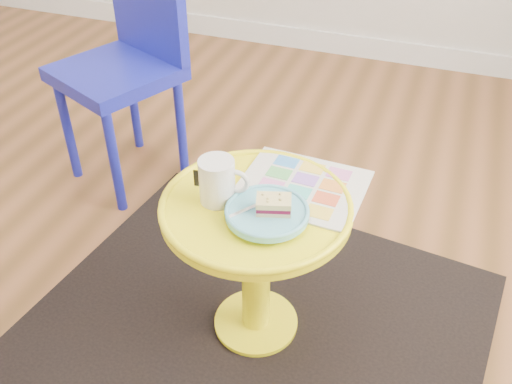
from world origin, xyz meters
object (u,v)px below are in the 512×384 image
(newspaper, at_px, (302,186))
(mug, at_px, (218,180))
(chair, at_px, (129,53))
(plate, at_px, (267,213))
(side_table, at_px, (256,243))

(newspaper, bearing_deg, mug, -143.36)
(chair, xyz_separation_m, plate, (0.77, -0.67, -0.02))
(newspaper, distance_m, mug, 0.23)
(newspaper, relative_size, plate, 1.58)
(plate, bearing_deg, side_table, 134.44)
(mug, bearing_deg, newspaper, 26.67)
(chair, distance_m, mug, 0.90)
(side_table, bearing_deg, chair, 139.04)
(chair, bearing_deg, newspaper, -8.46)
(side_table, relative_size, plate, 2.39)
(plate, bearing_deg, newspaper, 74.32)
(newspaper, height_order, plate, plate)
(side_table, height_order, newspaper, newspaper)
(chair, distance_m, plate, 1.02)
(side_table, bearing_deg, newspaper, 50.91)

